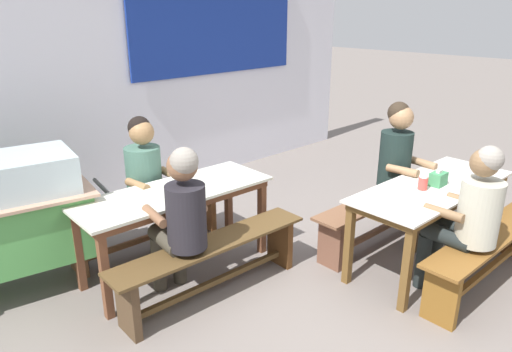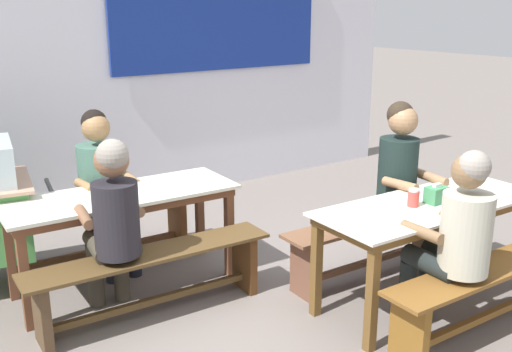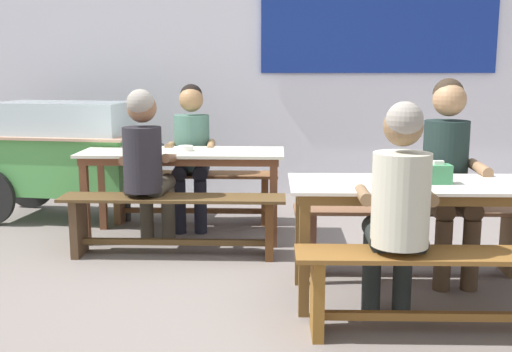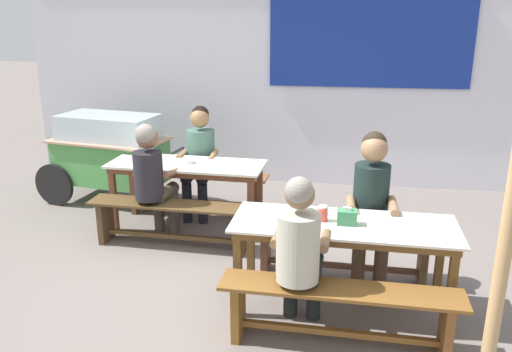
{
  "view_description": "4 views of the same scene",
  "coord_description": "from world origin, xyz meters",
  "views": [
    {
      "loc": [
        -2.86,
        -2.0,
        2.16
      ],
      "look_at": [
        -0.33,
        0.63,
        0.85
      ],
      "focal_mm": 33.09,
      "sensor_mm": 36.0,
      "label": 1
    },
    {
      "loc": [
        -2.38,
        -2.8,
        2.05
      ],
      "look_at": [
        0.19,
        0.85,
        0.75
      ],
      "focal_mm": 41.38,
      "sensor_mm": 36.0,
      "label": 2
    },
    {
      "loc": [
        -0.27,
        -3.98,
        1.43
      ],
      "look_at": [
        -0.24,
        0.31,
        0.66
      ],
      "focal_mm": 43.29,
      "sensor_mm": 36.0,
      "label": 3
    },
    {
      "loc": [
        0.71,
        -4.1,
        2.28
      ],
      "look_at": [
        -0.01,
        0.57,
        0.79
      ],
      "focal_mm": 36.37,
      "sensor_mm": 36.0,
      "label": 4
    }
  ],
  "objects": [
    {
      "name": "ground_plane",
      "position": [
        0.0,
        0.0,
        0.0
      ],
      "size": [
        40.0,
        40.0,
        0.0
      ],
      "primitive_type": "plane",
      "color": "slate"
    },
    {
      "name": "backdrop_wall",
      "position": [
        0.04,
        2.92,
        1.52
      ],
      "size": [
        7.06,
        0.23,
        2.89
      ],
      "color": "white",
      "rests_on": "ground_plane"
    },
    {
      "name": "dining_table_far",
      "position": [
        -0.84,
        1.08,
        0.66
      ],
      "size": [
        1.7,
        0.69,
        0.74
      ],
      "color": "silver",
      "rests_on": "ground_plane"
    },
    {
      "name": "dining_table_near",
      "position": [
        0.82,
        -0.35,
        0.66
      ],
      "size": [
        1.74,
        0.7,
        0.74
      ],
      "color": "silver",
      "rests_on": "ground_plane"
    },
    {
      "name": "bench_far_back",
      "position": [
        -0.82,
        1.59,
        0.31
      ],
      "size": [
        1.6,
        0.39,
        0.46
      ],
      "color": "brown",
      "rests_on": "ground_plane"
    },
    {
      "name": "bench_far_front",
      "position": [
        -0.87,
        0.56,
        0.31
      ],
      "size": [
        1.71,
        0.38,
        0.46
      ],
      "color": "#523B1F",
      "rests_on": "ground_plane"
    },
    {
      "name": "bench_near_back",
      "position": [
        0.83,
        0.16,
        0.31
      ],
      "size": [
        1.63,
        0.34,
        0.46
      ],
      "color": "brown",
      "rests_on": "ground_plane"
    },
    {
      "name": "bench_near_front",
      "position": [
        0.8,
        -0.87,
        0.31
      ],
      "size": [
        1.7,
        0.35,
        0.46
      ],
      "color": "brown",
      "rests_on": "ground_plane"
    },
    {
      "name": "food_cart",
      "position": [
        -2.03,
        1.75,
        0.65
      ],
      "size": [
        1.81,
        1.02,
        1.1
      ],
      "color": "#4E9D4D",
      "rests_on": "ground_plane"
    },
    {
      "name": "person_center_facing",
      "position": [
        -0.81,
        1.51,
        0.73
      ],
      "size": [
        0.44,
        0.59,
        1.27
      ],
      "color": "black",
      "rests_on": "ground_plane"
    },
    {
      "name": "person_near_front",
      "position": [
        0.5,
        -0.79,
        0.72
      ],
      "size": [
        0.43,
        0.55,
        1.26
      ],
      "color": "black",
      "rests_on": "ground_plane"
    },
    {
      "name": "person_right_near_table",
      "position": [
        1.04,
        0.09,
        0.78
      ],
      "size": [
        0.41,
        0.54,
        1.35
      ],
      "color": "#4B3826",
      "rests_on": "ground_plane"
    },
    {
      "name": "person_left_back_turned",
      "position": [
        -1.08,
        0.65,
        0.73
      ],
      "size": [
        0.44,
        0.55,
        1.27
      ],
      "color": "#403A2F",
      "rests_on": "ground_plane"
    },
    {
      "name": "tissue_box",
      "position": [
        0.84,
        -0.38,
        0.8
      ],
      "size": [
        0.15,
        0.1,
        0.14
      ],
      "color": "#3C8654",
      "rests_on": "dining_table_near"
    },
    {
      "name": "condiment_jar",
      "position": [
        0.65,
        -0.33,
        0.8
      ],
      "size": [
        0.08,
        0.08,
        0.12
      ],
      "color": "#DC433B",
      "rests_on": "dining_table_near"
    },
    {
      "name": "soup_bowl",
      "position": [
        -0.82,
        1.07,
        0.76
      ],
      "size": [
        0.12,
        0.12,
        0.04
      ],
      "primitive_type": "cylinder",
      "color": "silver",
      "rests_on": "dining_table_far"
    },
    {
      "name": "wooden_support_post",
      "position": [
        1.75,
        -1.09,
        1.06
      ],
      "size": [
        0.09,
        0.09,
        2.12
      ],
      "primitive_type": "cylinder",
      "color": "tan",
      "rests_on": "ground_plane"
    }
  ]
}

